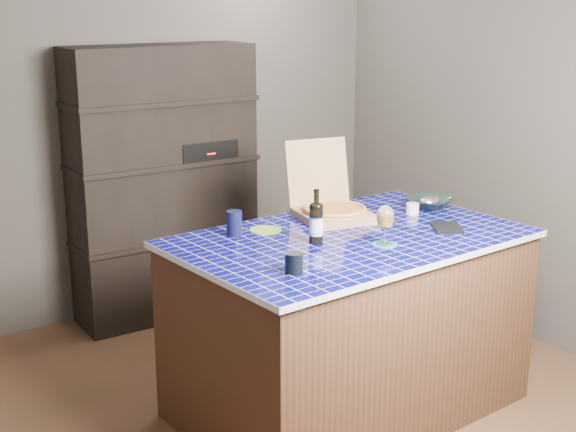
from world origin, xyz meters
TOP-DOWN VIEW (x-y plane):
  - room at (0.00, 0.00)m, footprint 3.50×3.50m
  - shelving_unit at (0.00, 1.53)m, footprint 1.20×0.41m
  - kitchen_island at (0.22, -0.19)m, footprint 1.80×1.22m
  - pizza_box at (0.34, 0.12)m, footprint 0.43×0.50m
  - mead_bottle at (0.01, -0.20)m, footprint 0.07×0.07m
  - teal_trivet at (0.26, -0.40)m, footprint 0.12×0.12m
  - wine_glass at (0.26, -0.40)m, footprint 0.09×0.09m
  - tumbler at (-0.32, -0.49)m, footprint 0.08×0.08m
  - dvd_case at (0.71, -0.37)m, footprint 0.22×0.24m
  - bowl at (0.92, -0.00)m, footprint 0.31×0.31m
  - foil_contents at (0.92, -0.00)m, footprint 0.13×0.11m
  - white_jar at (0.76, -0.05)m, footprint 0.07×0.07m
  - navy_cup at (-0.25, 0.14)m, footprint 0.08×0.08m
  - green_trivet at (-0.08, 0.12)m, footprint 0.16×0.16m

SIDE VIEW (x-z plane):
  - kitchen_island at x=0.22m, z-range 0.00..0.94m
  - shelving_unit at x=0.00m, z-range 0.00..1.80m
  - teal_trivet at x=0.26m, z-range 0.94..0.95m
  - green_trivet at x=-0.08m, z-range 0.94..0.95m
  - dvd_case at x=0.71m, z-range 0.94..0.96m
  - bowl at x=0.92m, z-range 0.94..1.00m
  - white_jar at x=0.76m, z-range 0.94..1.00m
  - foil_contents at x=0.92m, z-range 0.95..1.01m
  - tumbler at x=-0.32m, z-range 0.94..1.03m
  - pizza_box at x=0.34m, z-range 0.80..1.20m
  - navy_cup at x=-0.25m, z-range 0.94..1.07m
  - mead_bottle at x=0.01m, z-range 0.91..1.18m
  - wine_glass at x=0.26m, z-range 0.98..1.17m
  - room at x=0.00m, z-range -0.50..3.00m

